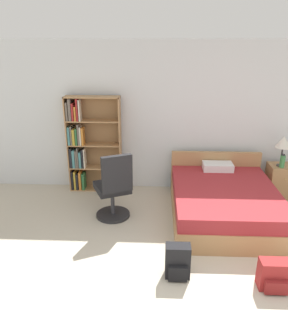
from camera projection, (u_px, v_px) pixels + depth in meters
name	position (u px, v px, depth m)	size (l,w,h in m)	color
ground_plane	(213.00, 324.00, 3.17)	(14.00, 14.00, 0.00)	#BCB29E
wall_back	(191.00, 118.00, 5.71)	(9.00, 0.06, 2.60)	silver
bookshelf	(87.00, 145.00, 5.79)	(0.94, 0.26, 1.70)	#AD7F51
bed	(223.00, 201.00, 5.05)	(1.56, 1.99, 0.76)	#AD7F51
office_chair	(114.00, 189.00, 4.88)	(0.65, 0.70, 1.09)	#232326
nightstand	(280.00, 181.00, 5.71)	(0.44, 0.41, 0.58)	#AD7F51
table_lamp	(284.00, 143.00, 5.42)	(0.26, 0.26, 0.52)	#333333
water_bottle	(282.00, 161.00, 5.47)	(0.08, 0.08, 0.23)	#3F8C4C
backpack_red	(274.00, 276.00, 3.58)	(0.33, 0.24, 0.34)	maroon
backpack_black	(178.00, 262.00, 3.75)	(0.29, 0.22, 0.41)	black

